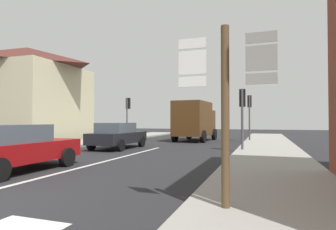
% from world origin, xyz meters
% --- Properties ---
extents(ground_plane, '(80.00, 80.00, 0.00)m').
position_xyz_m(ground_plane, '(0.00, 10.00, 0.00)').
color(ground_plane, '#232326').
extents(sidewalk_right, '(3.14, 44.00, 0.14)m').
position_xyz_m(sidewalk_right, '(6.09, 8.00, 0.07)').
color(sidewalk_right, gray).
rests_on(sidewalk_right, ground).
extents(sidewalk_left, '(3.14, 44.00, 0.14)m').
position_xyz_m(sidewalk_left, '(-6.09, 8.00, 0.07)').
color(sidewalk_left, gray).
rests_on(sidewalk_left, ground).
extents(lane_centre_stripe, '(0.16, 12.00, 0.01)m').
position_xyz_m(lane_centre_stripe, '(0.00, 6.00, 0.01)').
color(lane_centre_stripe, silver).
rests_on(lane_centre_stripe, ground).
extents(clapboard_house_left, '(8.75, 8.63, 7.77)m').
position_xyz_m(clapboard_house_left, '(-12.99, 15.07, 3.92)').
color(clapboard_house_left, beige).
rests_on(clapboard_house_left, ground).
extents(sedan_near, '(1.97, 4.20, 1.47)m').
position_xyz_m(sedan_near, '(-1.49, 3.22, 0.76)').
color(sedan_near, maroon).
rests_on(sedan_near, ground).
extents(sedan_far, '(1.98, 4.21, 1.47)m').
position_xyz_m(sedan_far, '(-2.06, 10.81, 0.76)').
color(sedan_far, black).
rests_on(sedan_far, ground).
extents(delivery_truck, '(2.76, 5.13, 3.05)m').
position_xyz_m(delivery_truck, '(0.69, 18.16, 1.65)').
color(delivery_truck, '#4C2D14').
rests_on(delivery_truck, ground).
extents(route_sign_post, '(1.66, 0.14, 3.20)m').
position_xyz_m(route_sign_post, '(5.26, 1.27, 1.91)').
color(route_sign_post, brown).
rests_on(route_sign_post, ground).
extents(traffic_light_far_right, '(0.30, 0.49, 3.52)m').
position_xyz_m(traffic_light_far_right, '(4.82, 18.73, 2.60)').
color(traffic_light_far_right, '#47474C').
rests_on(traffic_light_far_right, ground).
extents(traffic_light_near_right, '(0.30, 0.49, 3.21)m').
position_xyz_m(traffic_light_near_right, '(4.82, 11.36, 2.37)').
color(traffic_light_near_right, '#47474C').
rests_on(traffic_light_near_right, ground).
extents(traffic_light_far_left, '(0.30, 0.49, 3.48)m').
position_xyz_m(traffic_light_far_left, '(-4.82, 17.51, 2.57)').
color(traffic_light_far_left, '#47474C').
rests_on(traffic_light_far_left, ground).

